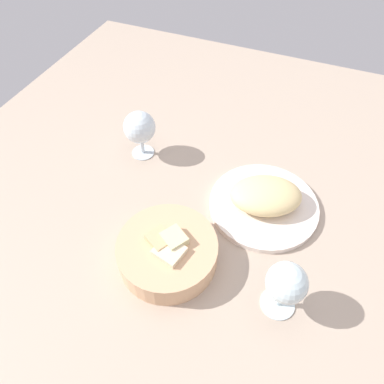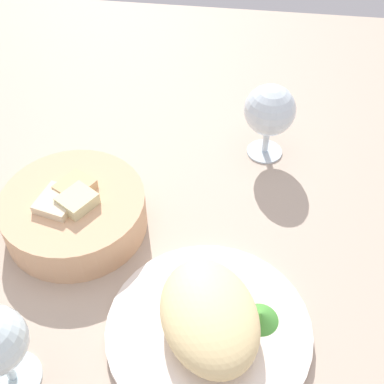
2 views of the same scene
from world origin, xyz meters
TOP-DOWN VIEW (x-y plane):
  - ground_plane at (0.00, 0.00)cm, footprint 140.00×140.00cm
  - plate at (-11.43, -2.16)cm, footprint 24.58×24.58cm
  - omelette at (-11.43, -2.16)cm, footprint 18.75×16.21cm
  - lettuce_garnish at (-9.60, -8.13)cm, footprint 4.50×4.50cm
  - bread_basket at (2.95, 18.23)cm, footprint 19.87×19.87cm
  - wine_glass_near at (22.08, -7.68)cm, footprint 7.92×7.92cm
  - wine_glass_far at (-19.83, 19.07)cm, footprint 7.28×7.28cm

SIDE VIEW (x-z plane):
  - ground_plane at x=0.00cm, z-range -2.00..0.00cm
  - plate at x=-11.43cm, z-range 0.00..1.40cm
  - lettuce_garnish at x=-9.60cm, z-range 1.40..2.87cm
  - bread_basket at x=2.95cm, z-range -0.67..6.67cm
  - omelette at x=-11.43cm, z-range 1.40..6.94cm
  - wine_glass_near at x=22.08cm, z-range 1.95..14.48cm
  - wine_glass_far at x=-19.83cm, z-range 2.00..14.43cm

